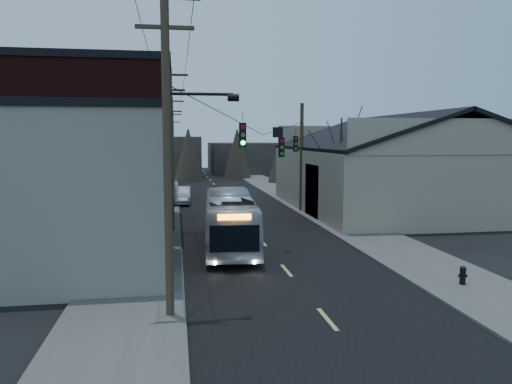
# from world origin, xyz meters

# --- Properties ---
(ground) EXTENTS (160.00, 160.00, 0.00)m
(ground) POSITION_xyz_m (0.00, 0.00, 0.00)
(ground) COLOR black
(ground) RESTS_ON ground
(road_surface) EXTENTS (9.00, 110.00, 0.02)m
(road_surface) POSITION_xyz_m (0.00, 30.00, 0.01)
(road_surface) COLOR black
(road_surface) RESTS_ON ground
(sidewalk_left) EXTENTS (4.00, 110.00, 0.12)m
(sidewalk_left) POSITION_xyz_m (-6.50, 30.00, 0.06)
(sidewalk_left) COLOR #474744
(sidewalk_left) RESTS_ON ground
(sidewalk_right) EXTENTS (4.00, 110.00, 0.12)m
(sidewalk_right) POSITION_xyz_m (6.50, 30.00, 0.06)
(sidewalk_right) COLOR #474744
(sidewalk_right) RESTS_ON ground
(building_clapboard) EXTENTS (8.00, 8.00, 7.00)m
(building_clapboard) POSITION_xyz_m (-9.00, 9.00, 3.50)
(building_clapboard) COLOR gray
(building_clapboard) RESTS_ON ground
(building_brick) EXTENTS (10.00, 12.00, 10.00)m
(building_brick) POSITION_xyz_m (-10.00, 20.00, 5.00)
(building_brick) COLOR black
(building_brick) RESTS_ON ground
(building_left_far) EXTENTS (9.00, 14.00, 7.00)m
(building_left_far) POSITION_xyz_m (-9.50, 36.00, 3.50)
(building_left_far) COLOR #2E2925
(building_left_far) RESTS_ON ground
(warehouse) EXTENTS (16.16, 20.60, 7.73)m
(warehouse) POSITION_xyz_m (13.00, 25.00, 2.70)
(warehouse) COLOR gray
(warehouse) RESTS_ON ground
(building_far_left) EXTENTS (10.00, 12.00, 6.00)m
(building_far_left) POSITION_xyz_m (-6.00, 65.00, 3.00)
(building_far_left) COLOR #2E2925
(building_far_left) RESTS_ON ground
(building_far_right) EXTENTS (12.00, 14.00, 5.00)m
(building_far_right) POSITION_xyz_m (7.00, 70.00, 2.50)
(building_far_right) COLOR #2E2925
(building_far_right) RESTS_ON ground
(bare_tree) EXTENTS (0.40, 0.40, 7.20)m
(bare_tree) POSITION_xyz_m (6.50, 20.00, 3.60)
(bare_tree) COLOR black
(bare_tree) RESTS_ON ground
(utility_lines) EXTENTS (11.24, 45.28, 10.50)m
(utility_lines) POSITION_xyz_m (-3.11, 24.14, 4.95)
(utility_lines) COLOR #382B1E
(utility_lines) RESTS_ON ground
(bus) EXTENTS (3.20, 10.76, 2.96)m
(bus) POSITION_xyz_m (-1.94, 13.19, 1.48)
(bus) COLOR #ADB2BA
(bus) RESTS_ON ground
(parked_car) EXTENTS (1.75, 4.68, 1.53)m
(parked_car) POSITION_xyz_m (-4.30, 31.35, 0.76)
(parked_car) COLOR #9EA1A5
(parked_car) RESTS_ON ground
(fire_hydrant) EXTENTS (0.36, 0.25, 0.73)m
(fire_hydrant) POSITION_xyz_m (6.28, 4.54, 0.51)
(fire_hydrant) COLOR black
(fire_hydrant) RESTS_ON sidewalk_right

